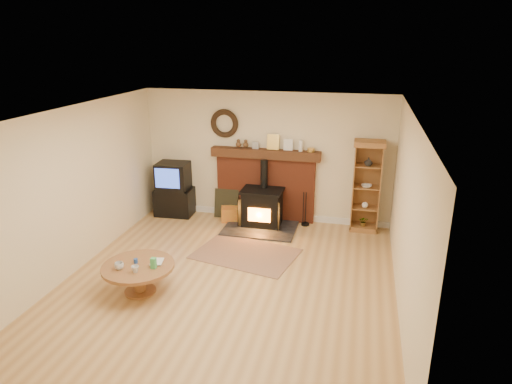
% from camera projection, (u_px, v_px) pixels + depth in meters
% --- Properties ---
extents(ground, '(5.50, 5.50, 0.00)m').
position_uv_depth(ground, '(229.00, 282.00, 7.04)').
color(ground, '#B4844B').
rests_on(ground, ground).
extents(room_shell, '(5.02, 5.52, 2.61)m').
position_uv_depth(room_shell, '(227.00, 173.00, 6.58)').
color(room_shell, beige).
rests_on(room_shell, ground).
extents(chimney_breast, '(2.20, 0.22, 1.78)m').
position_uv_depth(chimney_breast, '(265.00, 182.00, 9.24)').
color(chimney_breast, brown).
rests_on(chimney_breast, ground).
extents(wood_stove, '(1.40, 1.00, 1.31)m').
position_uv_depth(wood_stove, '(262.00, 208.00, 9.02)').
color(wood_stove, black).
rests_on(wood_stove, ground).
extents(area_rug, '(1.91, 1.50, 0.01)m').
position_uv_depth(area_rug, '(246.00, 254.00, 7.94)').
color(area_rug, brown).
rests_on(area_rug, ground).
extents(tv_unit, '(0.80, 0.58, 1.13)m').
position_uv_depth(tv_unit, '(174.00, 190.00, 9.56)').
color(tv_unit, black).
rests_on(tv_unit, ground).
extents(curio_cabinet, '(0.57, 0.41, 1.78)m').
position_uv_depth(curio_cabinet, '(366.00, 186.00, 8.67)').
color(curio_cabinet, olive).
rests_on(curio_cabinet, ground).
extents(firelog_box, '(0.52, 0.40, 0.29)m').
position_uv_depth(firelog_box, '(233.00, 214.00, 9.34)').
color(firelog_box, gold).
rests_on(firelog_box, ground).
extents(leaning_painting, '(0.51, 0.14, 0.60)m').
position_uv_depth(leaning_painting, '(226.00, 204.00, 9.47)').
color(leaning_painting, black).
rests_on(leaning_painting, ground).
extents(fire_tools, '(0.16, 0.16, 0.70)m').
position_uv_depth(fire_tools, '(305.00, 220.00, 9.13)').
color(fire_tools, black).
rests_on(fire_tools, ground).
extents(coffee_table, '(1.05, 1.05, 0.61)m').
position_uv_depth(coffee_table, '(138.00, 270.00, 6.63)').
color(coffee_table, brown).
rests_on(coffee_table, ground).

